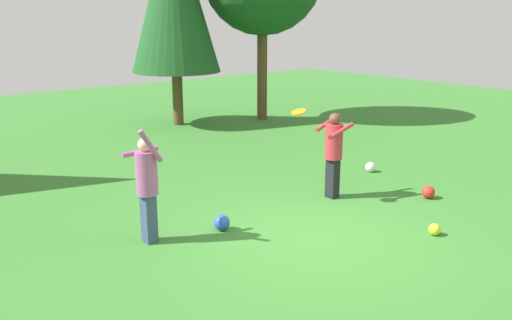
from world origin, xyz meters
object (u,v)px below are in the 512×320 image
at_px(ball_white, 370,167).
at_px(ball_red, 428,192).
at_px(person_thrower, 147,181).
at_px(ball_yellow, 434,229).
at_px(ball_blue, 222,223).
at_px(frisbee, 299,112).
at_px(person_catcher, 334,148).

relative_size(ball_white, ball_red, 0.91).
bearing_deg(person_thrower, ball_yellow, -31.92).
distance_m(ball_yellow, ball_white, 3.73).
xyz_separation_m(person_thrower, ball_white, (5.86, 0.30, -0.90)).
distance_m(person_thrower, ball_blue, 1.50).
height_order(ball_yellow, ball_blue, ball_blue).
distance_m(frisbee, ball_blue, 2.48).
distance_m(person_catcher, ball_white, 2.29).
height_order(frisbee, ball_red, frisbee).
height_order(person_thrower, person_catcher, person_thrower).
height_order(person_catcher, ball_white, person_catcher).
distance_m(person_thrower, ball_white, 5.94).
bearing_deg(ball_white, person_catcher, -161.75).
bearing_deg(ball_red, frisbee, 148.56).
xyz_separation_m(person_thrower, ball_yellow, (3.71, -2.75, -0.92)).
bearing_deg(person_thrower, frisbee, 0.00).
xyz_separation_m(ball_yellow, ball_red, (1.55, 1.13, 0.03)).
xyz_separation_m(person_thrower, ball_blue, (1.16, -0.35, -0.88)).
bearing_deg(person_catcher, ball_blue, 7.84).
xyz_separation_m(ball_blue, ball_red, (4.09, -1.27, -0.01)).
relative_size(ball_yellow, ball_white, 0.85).
bearing_deg(person_thrower, ball_white, 7.56).
bearing_deg(ball_yellow, ball_white, 54.83).
bearing_deg(ball_red, person_thrower, 162.86).
xyz_separation_m(person_thrower, frisbee, (3.00, -0.24, 0.77)).
relative_size(frisbee, ball_red, 1.09).
distance_m(person_catcher, frisbee, 1.16).
height_order(ball_white, ball_red, ball_red).
relative_size(person_catcher, ball_red, 6.66).
height_order(ball_yellow, ball_white, ball_white).
bearing_deg(person_catcher, ball_yellow, 94.76).
xyz_separation_m(frisbee, ball_blue, (-1.84, -0.11, -1.65)).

